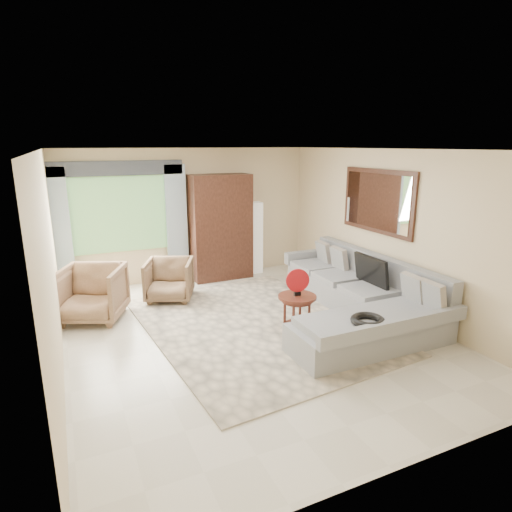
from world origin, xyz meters
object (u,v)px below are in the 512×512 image
sectional_sofa (358,301)px  armchair_right (169,280)px  tv_screen (371,271)px  floor_lamp (255,238)px  armchair_left (92,294)px  potted_plant (85,285)px  armoire (221,227)px  coffee_table (297,313)px

sectional_sofa → armchair_right: (-2.51, 2.04, 0.08)m
tv_screen → floor_lamp: (-0.70, 2.89, 0.03)m
tv_screen → armchair_left: (-4.08, 1.60, -0.29)m
sectional_sofa → potted_plant: (-3.86, 2.60, 0.00)m
armchair_left → armchair_right: (1.30, 0.37, -0.06)m
sectional_sofa → floor_lamp: bearing=98.3°
armchair_left → armchair_right: armchair_left is taller
armchair_left → armoire: size_ratio=0.45×
tv_screen → potted_plant: 4.87m
coffee_table → floor_lamp: floor_lamp is taller
coffee_table → tv_screen: bearing=4.7°
armchair_left → floor_lamp: (3.38, 1.29, 0.32)m
floor_lamp → sectional_sofa: bearing=-81.7°
tv_screen → floor_lamp: bearing=103.6°
armchair_right → sectional_sofa: bearing=-15.9°
tv_screen → potted_plant: (-4.13, 2.54, -0.44)m
armchair_left → coffee_table: bearing=-8.9°
floor_lamp → armchair_left: bearing=-159.0°
sectional_sofa → armoire: (-1.23, 2.90, 0.77)m
armchair_right → armchair_left: bearing=-140.7°
sectional_sofa → armchair_right: bearing=141.0°
floor_lamp → tv_screen: bearing=-76.4°
armoire → sectional_sofa: bearing=-66.9°
armchair_left → floor_lamp: size_ratio=0.62×
coffee_table → armchair_left: bearing=147.3°
tv_screen → armoire: size_ratio=0.35×
coffee_table → armchair_left: 3.17m
potted_plant → armoire: (2.63, 0.29, 0.77)m
sectional_sofa → floor_lamp: 3.03m
tv_screen → armchair_right: 3.43m
coffee_table → armchair_left: (-2.67, 1.71, 0.13)m
sectional_sofa → coffee_table: sectional_sofa is taller
potted_plant → floor_lamp: floor_lamp is taller
coffee_table → armchair_right: bearing=123.3°
armchair_right → armoire: armoire is taller
armchair_left → potted_plant: bearing=117.2°
tv_screen → armchair_left: bearing=158.6°
armchair_right → floor_lamp: bearing=47.0°
armoire → floor_lamp: (0.80, 0.06, -0.30)m
coffee_table → armoire: bearing=91.7°
sectional_sofa → armchair_left: 4.16m
coffee_table → floor_lamp: size_ratio=0.37×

